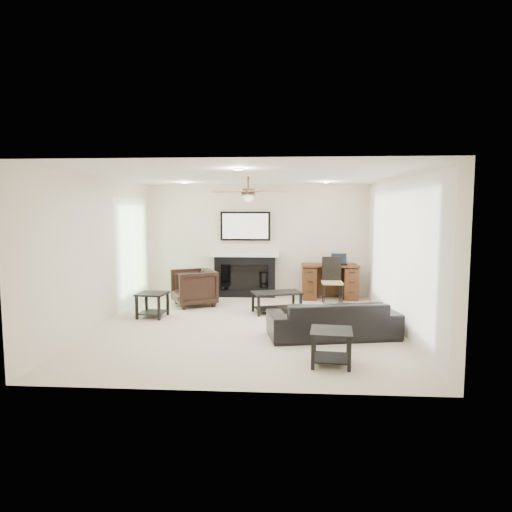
% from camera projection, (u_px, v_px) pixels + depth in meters
% --- Properties ---
extents(room_shell, '(5.50, 5.54, 2.52)m').
position_uv_depth(room_shell, '(259.00, 226.00, 7.57)').
color(room_shell, beige).
rests_on(room_shell, ground).
extents(sofa, '(2.08, 1.12, 0.58)m').
position_uv_depth(sofa, '(333.00, 319.00, 6.99)').
color(sofa, black).
rests_on(sofa, ground).
extents(armchair, '(1.08, 1.07, 0.74)m').
position_uv_depth(armchair, '(194.00, 287.00, 9.29)').
color(armchair, black).
rests_on(armchair, ground).
extents(coffee_table, '(1.01, 0.76, 0.40)m').
position_uv_depth(coffee_table, '(277.00, 302.00, 8.65)').
color(coffee_table, black).
rests_on(coffee_table, ground).
extents(end_table_near, '(0.57, 0.57, 0.45)m').
position_uv_depth(end_table_near, '(331.00, 347.00, 5.77)').
color(end_table_near, black).
rests_on(end_table_near, ground).
extents(end_table_left, '(0.55, 0.55, 0.45)m').
position_uv_depth(end_table_left, '(152.00, 305.00, 8.30)').
color(end_table_left, black).
rests_on(end_table_left, ground).
extents(fireplace_unit, '(1.52, 0.34, 1.91)m').
position_uv_depth(fireplace_unit, '(245.00, 254.00, 10.16)').
color(fireplace_unit, black).
rests_on(fireplace_unit, ground).
extents(desk, '(1.22, 0.56, 0.76)m').
position_uv_depth(desk, '(330.00, 282.00, 9.95)').
color(desk, '#3A200E').
rests_on(desk, ground).
extents(desk_chair, '(0.42, 0.44, 0.97)m').
position_uv_depth(desk_chair, '(332.00, 281.00, 9.40)').
color(desk_chair, black).
rests_on(desk_chair, ground).
extents(laptop, '(0.33, 0.24, 0.23)m').
position_uv_depth(laptop, '(339.00, 259.00, 9.87)').
color(laptop, black).
rests_on(laptop, desk).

